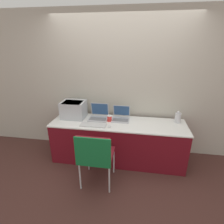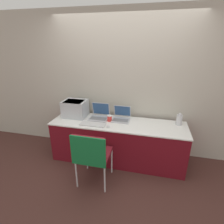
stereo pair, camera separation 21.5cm
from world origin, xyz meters
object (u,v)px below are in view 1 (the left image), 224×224
external_keyboard (93,125)px  metal_pitcher (178,117)px  laptop_left (99,115)px  chair (95,154)px  coffee_cup (109,118)px  laptop_right (121,117)px  printer (74,109)px  mouse (109,126)px

external_keyboard → metal_pitcher: 1.46m
laptop_left → chair: 0.91m
coffee_cup → metal_pitcher: bearing=6.5°
laptop_left → laptop_right: bearing=2.8°
laptop_right → metal_pitcher: size_ratio=1.57×
laptop_right → external_keyboard: (-0.43, -0.33, -0.04)m
laptop_left → metal_pitcher: (1.40, 0.04, 0.04)m
metal_pitcher → printer: bearing=-178.1°
printer → external_keyboard: printer is taller
laptop_right → chair: 0.95m
printer → laptop_left: 0.48m
laptop_left → chair: size_ratio=0.37×
laptop_left → coffee_cup: (0.22, -0.09, -0.00)m
mouse → metal_pitcher: 1.21m
mouse → chair: size_ratio=0.07×
laptop_right → mouse: laptop_right is taller
laptop_left → coffee_cup: bearing=-23.3°
laptop_right → coffee_cup: bearing=-149.2°
printer → coffee_cup: 0.69m
printer → external_keyboard: size_ratio=0.96×
external_keyboard → metal_pitcher: bearing=13.7°
chair → mouse: bearing=78.7°
metal_pitcher → mouse: bearing=-162.0°
laptop_left → coffee_cup: laptop_left is taller
printer → laptop_right: size_ratio=1.26×
laptop_left → external_keyboard: bearing=-94.5°
external_keyboard → coffee_cup: size_ratio=4.03×
laptop_right → metal_pitcher: laptop_right is taller
chair → printer: bearing=125.8°
printer → mouse: (0.72, -0.31, -0.15)m
laptop_left → mouse: size_ratio=5.44×
laptop_left → laptop_right: size_ratio=1.01×
laptop_right → metal_pitcher: bearing=1.3°
printer → metal_pitcher: printer is taller
printer → mouse: printer is taller
external_keyboard → metal_pitcher: (1.42, 0.35, 0.09)m
printer → external_keyboard: bearing=-33.0°
printer → metal_pitcher: (1.86, 0.06, -0.07)m
external_keyboard → coffee_cup: bearing=41.4°
coffee_cup → laptop_right: bearing=30.8°
metal_pitcher → chair: metal_pitcher is taller
laptop_right → mouse: bearing=-113.9°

